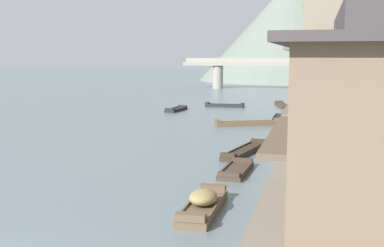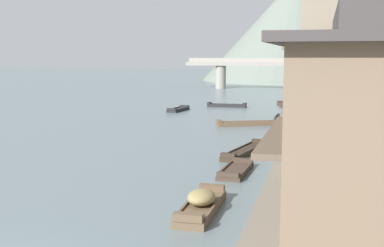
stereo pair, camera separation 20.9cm
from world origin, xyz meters
name	(u,v)px [view 1 (the left image)]	position (x,y,z in m)	size (l,w,h in m)	color
boat_moored_nearest	(248,123)	(2.62, 30.72, 0.17)	(5.41, 3.22, 0.53)	brown
boat_moored_second	(244,151)	(4.02, 18.62, 0.16)	(2.00, 5.52, 0.48)	#33281E
boat_moored_third	(279,118)	(4.80, 35.39, 0.12)	(1.11, 3.54, 0.35)	#232326
boat_moored_far	(236,170)	(4.32, 13.66, 0.14)	(1.30, 3.72, 0.41)	#423328
boat_midriver_drifting	(225,106)	(-1.98, 45.10, 0.17)	(4.38, 0.93, 0.50)	#232326
boat_midriver_upstream	(203,204)	(4.13, 7.19, 0.31)	(1.16, 4.21, 0.84)	brown
boat_upstream_distant	(176,110)	(-6.12, 39.89, 0.15)	(1.50, 3.88, 0.44)	#232326
boat_crossing_west	(282,105)	(4.22, 46.96, 0.15)	(2.12, 5.14, 0.47)	#423328
house_waterfront_second	(373,70)	(10.27, 11.75, 5.10)	(6.83, 5.99, 8.74)	gray
house_waterfront_tall	(359,91)	(10.29, 18.87, 3.79)	(6.86, 7.09, 6.14)	#7F705B
house_waterfront_narrow	(341,64)	(9.54, 25.11, 5.11)	(5.37, 5.58, 8.74)	gray
house_waterfront_far	(343,63)	(9.95, 31.73, 5.10)	(6.19, 6.46, 8.74)	brown
house_waterfront_end	(337,76)	(9.80, 38.60, 3.79)	(5.88, 7.92, 6.14)	#75604C
stone_bridge	(270,68)	(0.00, 76.87, 3.55)	(29.93, 2.40, 5.28)	gray
hill_far_west	(296,27)	(2.73, 109.84, 12.21)	(44.27, 44.27, 24.41)	slate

